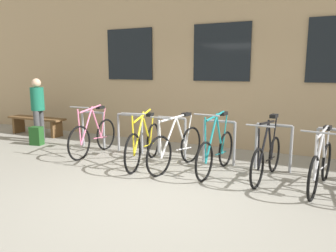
% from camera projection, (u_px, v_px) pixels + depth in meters
% --- Properties ---
extents(ground_plane, '(42.00, 42.00, 0.00)m').
position_uv_depth(ground_plane, '(155.00, 194.00, 4.72)').
color(ground_plane, gray).
extents(storefront_building, '(28.00, 5.22, 5.16)m').
position_uv_depth(storefront_building, '(247.00, 42.00, 9.41)').
color(storefront_building, tan).
rests_on(storefront_building, ground).
extents(bike_rack, '(6.65, 0.05, 0.85)m').
position_uv_depth(bike_rack, '(219.00, 137.00, 6.15)').
color(bike_rack, gray).
rests_on(bike_rack, ground).
extents(bicycle_silver, '(0.45, 1.65, 0.98)m').
position_uv_depth(bicycle_silver, '(321.00, 166.00, 4.86)').
color(bicycle_silver, black).
rests_on(bicycle_silver, ground).
extents(bicycle_pink, '(0.44, 1.67, 1.09)m').
position_uv_depth(bicycle_pink, '(93.00, 136.00, 6.87)').
color(bicycle_pink, black).
rests_on(bicycle_pink, ground).
extents(bicycle_white, '(0.46, 1.73, 1.02)m').
position_uv_depth(bicycle_white, '(176.00, 147.00, 5.88)').
color(bicycle_white, black).
rests_on(bicycle_white, ground).
extents(bicycle_yellow, '(0.46, 1.80, 1.07)m').
position_uv_depth(bicycle_yellow, '(144.00, 144.00, 6.13)').
color(bicycle_yellow, black).
rests_on(bicycle_yellow, ground).
extents(bicycle_teal, '(0.44, 1.64, 1.11)m').
position_uv_depth(bicycle_teal, '(216.00, 151.00, 5.65)').
color(bicycle_teal, black).
rests_on(bicycle_teal, ground).
extents(bicycle_black, '(0.44, 1.62, 1.06)m').
position_uv_depth(bicycle_black, '(267.00, 157.00, 5.33)').
color(bicycle_black, black).
rests_on(bicycle_black, ground).
extents(wooden_bench, '(1.81, 0.40, 0.49)m').
position_uv_depth(wooden_bench, '(37.00, 122.00, 8.90)').
color(wooden_bench, brown).
rests_on(wooden_bench, ground).
extents(person_by_bench, '(0.32, 0.35, 1.57)m').
position_uv_depth(person_by_bench, '(38.00, 106.00, 8.00)').
color(person_by_bench, '#3F3F42').
rests_on(person_by_bench, ground).
extents(backpack, '(0.31, 0.25, 0.44)m').
position_uv_depth(backpack, '(37.00, 136.00, 7.73)').
color(backpack, '#1E4C1E').
rests_on(backpack, ground).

